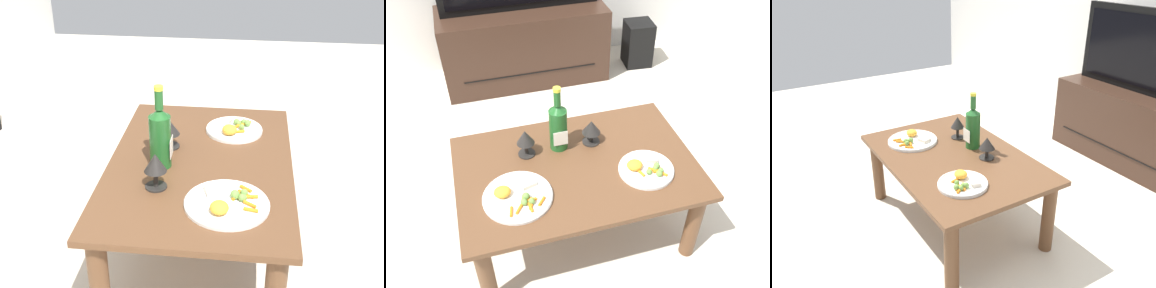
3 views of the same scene
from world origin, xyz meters
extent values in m
plane|color=beige|center=(0.00, 0.00, 0.00)|extent=(6.40, 6.40, 0.00)
cube|color=brown|center=(0.00, 0.00, 0.42)|extent=(1.07, 0.71, 0.03)
cylinder|color=brown|center=(0.47, -0.29, 0.20)|extent=(0.07, 0.07, 0.41)
cylinder|color=brown|center=(-0.47, 0.29, 0.20)|extent=(0.07, 0.07, 0.41)
cylinder|color=brown|center=(0.47, 0.29, 0.20)|extent=(0.07, 0.07, 0.41)
cylinder|color=#1E5923|center=(-0.04, 0.15, 0.54)|extent=(0.08, 0.08, 0.21)
cone|color=#1E5923|center=(-0.04, 0.15, 0.66)|extent=(0.08, 0.08, 0.04)
cylinder|color=#1E5923|center=(-0.04, 0.15, 0.71)|extent=(0.03, 0.03, 0.08)
cylinder|color=yellow|center=(-0.04, 0.15, 0.75)|extent=(0.03, 0.03, 0.02)
cube|color=silver|center=(-0.04, 0.11, 0.52)|extent=(0.07, 0.00, 0.07)
cylinder|color=black|center=(-0.20, 0.14, 0.44)|extent=(0.08, 0.08, 0.01)
cylinder|color=black|center=(-0.20, 0.14, 0.47)|extent=(0.02, 0.02, 0.06)
cone|color=black|center=(-0.20, 0.14, 0.54)|extent=(0.08, 0.08, 0.07)
cylinder|color=black|center=(0.11, 0.14, 0.44)|extent=(0.08, 0.08, 0.01)
cylinder|color=black|center=(0.11, 0.14, 0.47)|extent=(0.02, 0.02, 0.05)
cone|color=black|center=(0.11, 0.14, 0.52)|extent=(0.09, 0.09, 0.06)
cylinder|color=white|center=(-0.29, -0.12, 0.44)|extent=(0.29, 0.29, 0.01)
torus|color=white|center=(-0.29, -0.12, 0.45)|extent=(0.29, 0.29, 0.01)
ellipsoid|color=orange|center=(-0.34, -0.10, 0.47)|extent=(0.07, 0.06, 0.04)
cube|color=beige|center=(-0.24, -0.07, 0.46)|extent=(0.08, 0.07, 0.02)
cylinder|color=orange|center=(-0.33, -0.20, 0.45)|extent=(0.02, 0.05, 0.01)
cylinder|color=orange|center=(-0.29, -0.20, 0.45)|extent=(0.04, 0.05, 0.01)
cylinder|color=orange|center=(-0.25, -0.20, 0.45)|extent=(0.02, 0.05, 0.01)
cylinder|color=orange|center=(-0.24, -0.19, 0.45)|extent=(0.03, 0.05, 0.01)
cylinder|color=orange|center=(-0.20, -0.18, 0.45)|extent=(0.04, 0.05, 0.01)
cylinder|color=orange|center=(-0.24, -0.16, 0.45)|extent=(0.05, 0.02, 0.01)
cylinder|color=orange|center=(-0.25, -0.15, 0.45)|extent=(0.05, 0.03, 0.01)
sphere|color=olive|center=(-0.24, -0.18, 0.46)|extent=(0.03, 0.03, 0.03)
sphere|color=olive|center=(-0.26, -0.14, 0.46)|extent=(0.03, 0.03, 0.03)
sphere|color=olive|center=(-0.27, -0.17, 0.46)|extent=(0.03, 0.03, 0.03)
sphere|color=olive|center=(-0.27, -0.17, 0.46)|extent=(0.03, 0.03, 0.03)
sphere|color=olive|center=(-0.26, -0.15, 0.46)|extent=(0.03, 0.03, 0.03)
cylinder|color=white|center=(0.29, -0.12, 0.44)|extent=(0.25, 0.25, 0.01)
torus|color=white|center=(0.29, -0.12, 0.45)|extent=(0.24, 0.24, 0.01)
ellipsoid|color=orange|center=(0.24, -0.10, 0.47)|extent=(0.07, 0.06, 0.04)
cube|color=beige|center=(0.33, -0.08, 0.46)|extent=(0.06, 0.06, 0.02)
cylinder|color=orange|center=(0.34, -0.17, 0.45)|extent=(0.04, 0.04, 0.01)
cylinder|color=orange|center=(0.34, -0.16, 0.45)|extent=(0.03, 0.05, 0.01)
cylinder|color=orange|center=(0.33, -0.15, 0.45)|extent=(0.05, 0.02, 0.01)
cylinder|color=orange|center=(0.31, -0.14, 0.45)|extent=(0.04, 0.04, 0.01)
cylinder|color=orange|center=(0.32, -0.15, 0.45)|extent=(0.04, 0.04, 0.01)
cylinder|color=orange|center=(0.25, -0.14, 0.45)|extent=(0.02, 0.05, 0.01)
sphere|color=olive|center=(0.34, -0.16, 0.46)|extent=(0.02, 0.02, 0.02)
sphere|color=olive|center=(0.33, -0.13, 0.46)|extent=(0.03, 0.03, 0.03)
sphere|color=olive|center=(0.28, -0.15, 0.46)|extent=(0.03, 0.03, 0.03)
sphere|color=olive|center=(0.32, -0.14, 0.46)|extent=(0.03, 0.03, 0.03)
sphere|color=olive|center=(0.32, -0.18, 0.46)|extent=(0.03, 0.03, 0.03)
camera|label=1|loc=(-1.72, -0.17, 1.42)|focal=47.79mm
camera|label=2|loc=(-0.38, -1.32, 1.73)|focal=39.40mm
camera|label=3|loc=(1.68, -0.96, 1.44)|focal=36.91mm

